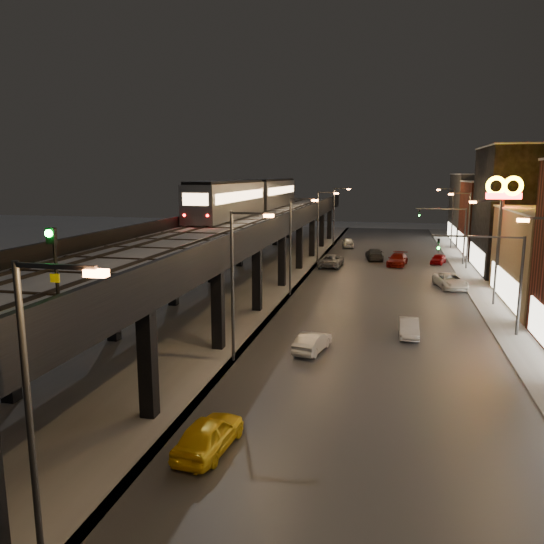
{
  "coord_description": "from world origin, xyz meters",
  "views": [
    {
      "loc": [
        8.33,
        -16.14,
        11.1
      ],
      "look_at": [
        1.01,
        15.96,
        5.0
      ],
      "focal_mm": 35.0,
      "sensor_mm": 36.0,
      "label": 1
    }
  ],
  "objects_px": {
    "car_mid_dark": "(374,255)",
    "car_onc_red": "(438,259)",
    "car_onc_silver": "(409,329)",
    "subway_train": "(253,195)",
    "car_near_white": "(312,343)",
    "car_far_white": "(348,243)",
    "car_onc_dark": "(450,282)",
    "rail_signal": "(53,254)",
    "car_onc_white": "(397,260)",
    "car_taxi": "(209,435)",
    "car_mid_silver": "(331,261)"
  },
  "relations": [
    {
      "from": "car_near_white",
      "to": "car_far_white",
      "type": "xyz_separation_m",
      "value": [
        -1.95,
        49.32,
        0.1
      ]
    },
    {
      "from": "car_onc_red",
      "to": "car_onc_white",
      "type": "bearing_deg",
      "value": -138.25
    },
    {
      "from": "car_onc_silver",
      "to": "rail_signal",
      "type": "bearing_deg",
      "value": -119.14
    },
    {
      "from": "rail_signal",
      "to": "car_far_white",
      "type": "relative_size",
      "value": 0.66
    },
    {
      "from": "car_far_white",
      "to": "car_onc_white",
      "type": "xyz_separation_m",
      "value": [
        7.32,
        -15.3,
        0.01
      ]
    },
    {
      "from": "car_mid_dark",
      "to": "car_onc_red",
      "type": "height_order",
      "value": "car_mid_dark"
    },
    {
      "from": "car_onc_silver",
      "to": "car_onc_white",
      "type": "distance_m",
      "value": 29.38
    },
    {
      "from": "car_mid_dark",
      "to": "car_onc_dark",
      "type": "xyz_separation_m",
      "value": [
        7.91,
        -16.12,
        -0.02
      ]
    },
    {
      "from": "car_onc_dark",
      "to": "rail_signal",
      "type": "bearing_deg",
      "value": -124.37
    },
    {
      "from": "car_far_white",
      "to": "car_onc_red",
      "type": "height_order",
      "value": "car_far_white"
    },
    {
      "from": "rail_signal",
      "to": "car_onc_red",
      "type": "xyz_separation_m",
      "value": [
        16.17,
        53.58,
        -8.01
      ]
    },
    {
      "from": "car_far_white",
      "to": "car_onc_white",
      "type": "bearing_deg",
      "value": 108.18
    },
    {
      "from": "car_taxi",
      "to": "car_near_white",
      "type": "height_order",
      "value": "car_taxi"
    },
    {
      "from": "car_onc_red",
      "to": "rail_signal",
      "type": "bearing_deg",
      "value": -90.85
    },
    {
      "from": "car_mid_dark",
      "to": "car_onc_red",
      "type": "xyz_separation_m",
      "value": [
        7.88,
        -1.43,
        -0.12
      ]
    },
    {
      "from": "car_mid_dark",
      "to": "car_onc_white",
      "type": "height_order",
      "value": "car_onc_white"
    },
    {
      "from": "car_taxi",
      "to": "car_onc_red",
      "type": "relative_size",
      "value": 1.16
    },
    {
      "from": "rail_signal",
      "to": "car_mid_dark",
      "type": "relative_size",
      "value": 0.56
    },
    {
      "from": "rail_signal",
      "to": "car_onc_red",
      "type": "relative_size",
      "value": 0.78
    },
    {
      "from": "car_far_white",
      "to": "car_onc_silver",
      "type": "distance_m",
      "value": 45.38
    },
    {
      "from": "car_near_white",
      "to": "car_onc_white",
      "type": "relative_size",
      "value": 0.75
    },
    {
      "from": "rail_signal",
      "to": "car_onc_white",
      "type": "bearing_deg",
      "value": 77.67
    },
    {
      "from": "car_far_white",
      "to": "car_onc_silver",
      "type": "height_order",
      "value": "car_far_white"
    },
    {
      "from": "car_near_white",
      "to": "car_onc_dark",
      "type": "bearing_deg",
      "value": -103.62
    },
    {
      "from": "rail_signal",
      "to": "car_onc_silver",
      "type": "height_order",
      "value": "rail_signal"
    },
    {
      "from": "car_onc_dark",
      "to": "car_onc_white",
      "type": "height_order",
      "value": "car_onc_white"
    },
    {
      "from": "car_far_white",
      "to": "car_near_white",
      "type": "bearing_deg",
      "value": 84.86
    },
    {
      "from": "car_near_white",
      "to": "car_onc_dark",
      "type": "xyz_separation_m",
      "value": [
        10.39,
        21.74,
        0.08
      ]
    },
    {
      "from": "rail_signal",
      "to": "car_onc_silver",
      "type": "bearing_deg",
      "value": 61.51
    },
    {
      "from": "rail_signal",
      "to": "car_near_white",
      "type": "bearing_deg",
      "value": 71.29
    },
    {
      "from": "car_taxi",
      "to": "car_far_white",
      "type": "height_order",
      "value": "car_far_white"
    },
    {
      "from": "car_mid_dark",
      "to": "car_onc_silver",
      "type": "height_order",
      "value": "car_mid_dark"
    },
    {
      "from": "car_mid_silver",
      "to": "car_far_white",
      "type": "bearing_deg",
      "value": -88.93
    },
    {
      "from": "car_onc_red",
      "to": "car_onc_silver",
      "type": "bearing_deg",
      "value": -81.84
    },
    {
      "from": "car_far_white",
      "to": "car_onc_silver",
      "type": "xyz_separation_m",
      "value": [
        7.97,
        -44.67,
        -0.12
      ]
    },
    {
      "from": "car_mid_silver",
      "to": "car_mid_dark",
      "type": "height_order",
      "value": "car_mid_silver"
    },
    {
      "from": "car_onc_silver",
      "to": "car_onc_dark",
      "type": "height_order",
      "value": "car_onc_dark"
    },
    {
      "from": "car_mid_dark",
      "to": "car_onc_red",
      "type": "distance_m",
      "value": 8.01
    },
    {
      "from": "subway_train",
      "to": "car_onc_silver",
      "type": "bearing_deg",
      "value": -55.9
    },
    {
      "from": "car_near_white",
      "to": "car_mid_dark",
      "type": "relative_size",
      "value": 0.75
    },
    {
      "from": "car_onc_red",
      "to": "car_onc_dark",
      "type": "bearing_deg",
      "value": -73.94
    },
    {
      "from": "car_onc_silver",
      "to": "car_onc_white",
      "type": "xyz_separation_m",
      "value": [
        -0.64,
        29.38,
        0.13
      ]
    },
    {
      "from": "rail_signal",
      "to": "car_near_white",
      "type": "distance_m",
      "value": 19.79
    },
    {
      "from": "rail_signal",
      "to": "car_far_white",
      "type": "height_order",
      "value": "rail_signal"
    },
    {
      "from": "car_onc_dark",
      "to": "car_onc_red",
      "type": "distance_m",
      "value": 14.69
    },
    {
      "from": "subway_train",
      "to": "car_near_white",
      "type": "distance_m",
      "value": 34.75
    },
    {
      "from": "car_onc_silver",
      "to": "car_onc_red",
      "type": "bearing_deg",
      "value": 81.56
    },
    {
      "from": "car_far_white",
      "to": "subway_train",
      "type": "bearing_deg",
      "value": 52.57
    },
    {
      "from": "rail_signal",
      "to": "car_far_white",
      "type": "bearing_deg",
      "value": 86.68
    },
    {
      "from": "rail_signal",
      "to": "car_near_white",
      "type": "xyz_separation_m",
      "value": [
        5.81,
        17.15,
        -7.99
      ]
    }
  ]
}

